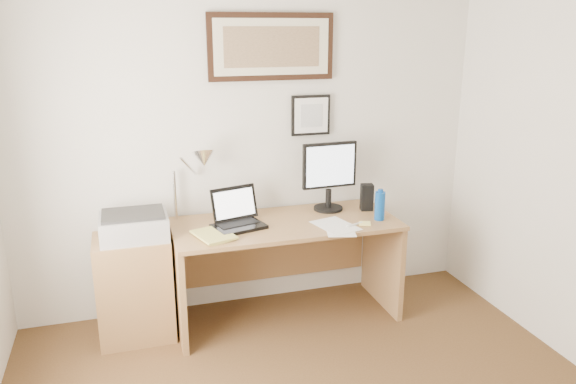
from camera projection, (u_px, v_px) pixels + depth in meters
name	position (u px, v px, depth m)	size (l,w,h in m)	color
wall_back	(252.00, 144.00, 4.16)	(3.50, 0.02, 2.50)	silver
side_cabinet	(135.00, 287.00, 3.86)	(0.50, 0.40, 0.73)	olive
water_bottle	(380.00, 206.00, 4.02)	(0.07, 0.07, 0.21)	#0B459A
bottle_cap	(381.00, 191.00, 3.99)	(0.04, 0.04, 0.02)	#0B459A
speaker	(367.00, 197.00, 4.23)	(0.09, 0.08, 0.20)	black
paper_sheet_a	(340.00, 230.00, 3.84)	(0.19, 0.27, 0.00)	white
paper_sheet_b	(335.00, 226.00, 3.92)	(0.23, 0.33, 0.00)	white
sticky_pad	(365.00, 223.00, 3.95)	(0.08, 0.08, 0.01)	#FFF378
marker_pen	(355.00, 225.00, 3.92)	(0.02, 0.02, 0.14)	white
book	(199.00, 239.00, 3.65)	(0.22, 0.30, 0.02)	#C7C35E
desk	(282.00, 248.00, 4.15)	(1.60, 0.70, 0.75)	olive
laptop	(237.00, 218.00, 3.91)	(0.39, 0.38, 0.26)	black
lcd_monitor	(329.00, 173.00, 4.18)	(0.42, 0.22, 0.52)	black
printer	(134.00, 226.00, 3.73)	(0.44, 0.34, 0.18)	#A4A4A6
desk_lamp	(201.00, 162.00, 3.89)	(0.29, 0.27, 0.53)	silver
picture_large	(272.00, 47.00, 3.97)	(0.92, 0.04, 0.47)	black
picture_small	(311.00, 115.00, 4.20)	(0.30, 0.03, 0.30)	black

